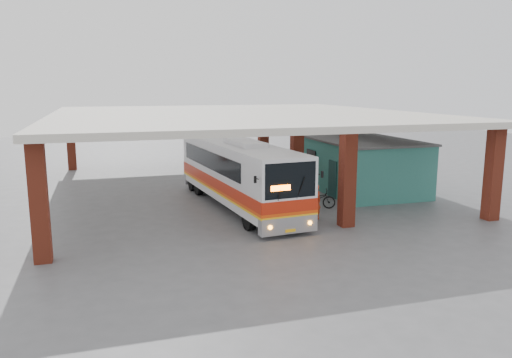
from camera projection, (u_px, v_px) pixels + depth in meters
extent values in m
plane|color=#515154|center=(262.00, 215.00, 24.37)|extent=(90.00, 90.00, 0.00)
cube|color=maroon|center=(347.00, 178.00, 22.02)|extent=(0.60, 0.60, 4.35)
cube|color=maroon|center=(297.00, 160.00, 27.66)|extent=(0.60, 0.60, 4.35)
cube|color=maroon|center=(263.00, 147.00, 33.29)|extent=(0.60, 0.60, 4.35)
cube|color=maroon|center=(39.00, 203.00, 17.44)|extent=(0.60, 0.60, 4.35)
cube|color=maroon|center=(71.00, 141.00, 37.16)|extent=(0.60, 0.60, 4.35)
cube|color=maroon|center=(493.00, 174.00, 23.12)|extent=(0.60, 0.60, 4.35)
cube|color=maroon|center=(312.00, 134.00, 42.84)|extent=(0.60, 0.60, 4.35)
cube|color=beige|center=(237.00, 115.00, 29.79)|extent=(21.00, 23.00, 0.30)
cube|color=#2D7268|center=(360.00, 165.00, 30.03)|extent=(5.00, 8.00, 3.00)
cube|color=#4A4A4A|center=(361.00, 140.00, 29.75)|extent=(5.20, 8.20, 0.12)
cube|color=#133633|center=(333.00, 179.00, 27.97)|extent=(0.08, 0.95, 2.10)
cube|color=black|center=(311.00, 159.00, 30.65)|extent=(0.08, 1.20, 1.00)
cube|color=black|center=(311.00, 159.00, 30.64)|extent=(0.04, 1.30, 1.10)
cube|color=silver|center=(238.00, 170.00, 25.70)|extent=(3.67, 12.31, 2.83)
cube|color=silver|center=(245.00, 143.00, 24.51)|extent=(1.50, 3.13, 0.25)
cube|color=gray|center=(288.00, 225.00, 20.62)|extent=(2.57, 0.65, 0.71)
cube|color=#B2210C|center=(238.00, 181.00, 25.80)|extent=(3.71, 12.32, 0.51)
cube|color=#D8410C|center=(238.00, 187.00, 25.86)|extent=(3.71, 12.32, 0.13)
cube|color=yellow|center=(238.00, 189.00, 25.88)|extent=(3.71, 12.32, 0.10)
cube|color=black|center=(290.00, 180.00, 20.14)|extent=(2.28, 0.32, 1.47)
cube|color=black|center=(209.00, 160.00, 25.86)|extent=(0.92, 9.06, 0.91)
cube|color=black|center=(255.00, 157.00, 26.82)|extent=(0.92, 9.06, 0.91)
cube|color=#FF5905|center=(281.00, 188.00, 19.96)|extent=(0.86, 0.13, 0.22)
sphere|color=orange|center=(270.00, 227.00, 20.07)|extent=(0.18, 0.18, 0.18)
sphere|color=orange|center=(310.00, 223.00, 20.76)|extent=(0.18, 0.18, 0.18)
cube|color=yellow|center=(290.00, 231.00, 20.45)|extent=(0.46, 0.07, 0.12)
cylinder|color=black|center=(249.00, 219.00, 21.70)|extent=(0.42, 1.04, 1.01)
cylinder|color=black|center=(294.00, 214.00, 22.52)|extent=(0.42, 1.04, 1.01)
cylinder|color=black|center=(199.00, 186.00, 28.75)|extent=(0.42, 1.04, 1.01)
cylinder|color=black|center=(234.00, 183.00, 29.58)|extent=(0.42, 1.04, 1.01)
cylinder|color=black|center=(193.00, 182.00, 29.95)|extent=(0.42, 1.04, 1.01)
cylinder|color=black|center=(227.00, 180.00, 30.77)|extent=(0.42, 1.04, 1.01)
imported|color=black|center=(317.00, 199.00, 25.58)|extent=(2.03, 1.34, 1.01)
imported|color=red|center=(315.00, 202.00, 23.34)|extent=(0.64, 0.45, 1.70)
cube|color=red|center=(301.00, 183.00, 31.29)|extent=(0.52, 0.52, 0.06)
cube|color=red|center=(304.00, 179.00, 31.23)|extent=(0.20, 0.38, 0.56)
cylinder|color=black|center=(298.00, 185.00, 31.17)|extent=(0.03, 0.03, 0.19)
cylinder|color=black|center=(303.00, 185.00, 31.14)|extent=(0.03, 0.03, 0.19)
cylinder|color=black|center=(298.00, 184.00, 31.49)|extent=(0.03, 0.03, 0.19)
cylinder|color=black|center=(303.00, 184.00, 31.46)|extent=(0.03, 0.03, 0.19)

